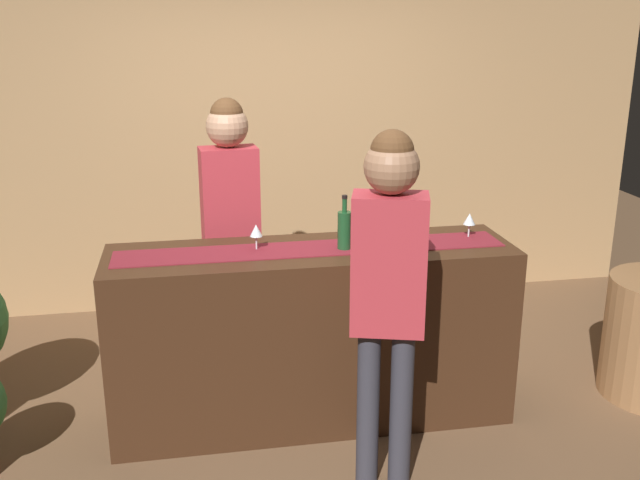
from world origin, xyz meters
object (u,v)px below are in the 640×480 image
wine_glass_near_customer (469,220)px  wine_glass_mid_counter (256,231)px  bartender (230,209)px  wine_bottle_amber (396,224)px  wine_bottle_green (344,229)px  customer_sipping (388,274)px

wine_glass_near_customer → wine_glass_mid_counter: (-1.21, -0.01, 0.00)m
bartender → wine_bottle_amber: bearing=142.4°
wine_glass_mid_counter → bartender: 0.55m
wine_bottle_green → customer_sipping: bearing=-84.1°
wine_bottle_green → bartender: 0.84m
wine_bottle_green → wine_bottle_amber: bearing=10.3°
bartender → customer_sipping: bartender is taller
wine_bottle_green → wine_glass_near_customer: wine_bottle_green is taller
wine_bottle_amber → wine_glass_mid_counter: size_ratio=2.10×
wine_glass_near_customer → customer_sipping: customer_sipping is taller
wine_bottle_amber → wine_glass_near_customer: 0.44m
wine_bottle_green → customer_sipping: size_ratio=0.17×
wine_glass_near_customer → customer_sipping: 1.00m
wine_bottle_amber → wine_glass_near_customer: bearing=4.1°
wine_bottle_amber → customer_sipping: customer_sipping is taller
customer_sipping → wine_bottle_amber: bearing=87.5°
wine_glass_near_customer → customer_sipping: (-0.68, -0.74, -0.02)m
wine_bottle_amber → bartender: 1.04m
wine_bottle_amber → wine_glass_near_customer: (0.44, 0.03, -0.01)m
wine_bottle_green → wine_bottle_amber: 0.31m
wine_bottle_amber → bartender: (-0.88, 0.56, -0.02)m
wine_glass_mid_counter → customer_sipping: (0.54, -0.73, -0.02)m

